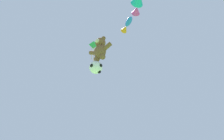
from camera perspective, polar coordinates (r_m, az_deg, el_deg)
The scene contains 5 objects.
teddy_bear_kite at distance 11.43m, azimuth -4.57°, elevation 8.04°, with size 2.10×0.93×2.13m.
soccer_ball_kite at distance 10.78m, azimuth -6.14°, elevation 1.01°, with size 1.03×1.03×0.95m.
fish_kite_cobalt at distance 13.21m, azimuth 5.64°, elevation 16.61°, with size 1.58×1.36×0.55m.
fish_kite_emerald at distance 12.18m, azimuth 9.54°, elevation 23.00°, with size 1.42×1.63×0.64m.
diamond_kite at distance 15.50m, azimuth -7.15°, elevation 8.69°, with size 0.73×0.64×2.57m.
Camera 1 is at (5.65, -4.14, 1.38)m, focal length 24.00 mm.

